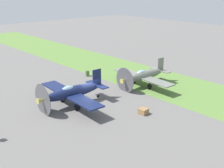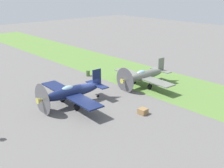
{
  "view_description": "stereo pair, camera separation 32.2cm",
  "coord_description": "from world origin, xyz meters",
  "px_view_note": "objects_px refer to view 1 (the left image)",
  "views": [
    {
      "loc": [
        -25.42,
        19.92,
        13.37
      ],
      "look_at": [
        -0.19,
        -3.3,
        1.42
      ],
      "focal_mm": 44.81,
      "sensor_mm": 36.0,
      "label": 1
    },
    {
      "loc": [
        -25.63,
        19.68,
        13.37
      ],
      "look_at": [
        -0.19,
        -3.3,
        1.42
      ],
      "focal_mm": 44.81,
      "sensor_mm": 36.0,
      "label": 2
    }
  ],
  "objects_px": {
    "fuel_drum": "(87,73)",
    "airplane_wingman": "(144,75)",
    "runway_marker_cone": "(97,72)",
    "airplane_lead": "(72,92)",
    "supply_crate": "(143,111)"
  },
  "relations": [
    {
      "from": "airplane_lead",
      "to": "runway_marker_cone",
      "type": "height_order",
      "value": "airplane_lead"
    },
    {
      "from": "fuel_drum",
      "to": "supply_crate",
      "type": "xyz_separation_m",
      "value": [
        -15.24,
        4.02,
        -0.13
      ]
    },
    {
      "from": "fuel_drum",
      "to": "runway_marker_cone",
      "type": "xyz_separation_m",
      "value": [
        0.07,
        -1.93,
        -0.23
      ]
    },
    {
      "from": "supply_crate",
      "to": "airplane_wingman",
      "type": "bearing_deg",
      "value": -48.6
    },
    {
      "from": "fuel_drum",
      "to": "airplane_wingman",
      "type": "bearing_deg",
      "value": -161.31
    },
    {
      "from": "airplane_lead",
      "to": "fuel_drum",
      "type": "height_order",
      "value": "airplane_lead"
    },
    {
      "from": "airplane_lead",
      "to": "airplane_wingman",
      "type": "height_order",
      "value": "airplane_lead"
    },
    {
      "from": "supply_crate",
      "to": "runway_marker_cone",
      "type": "bearing_deg",
      "value": -21.22
    },
    {
      "from": "fuel_drum",
      "to": "runway_marker_cone",
      "type": "distance_m",
      "value": 1.95
    },
    {
      "from": "fuel_drum",
      "to": "supply_crate",
      "type": "distance_m",
      "value": 15.76
    },
    {
      "from": "supply_crate",
      "to": "runway_marker_cone",
      "type": "distance_m",
      "value": 16.42
    },
    {
      "from": "airplane_wingman",
      "to": "runway_marker_cone",
      "type": "xyz_separation_m",
      "value": [
        9.08,
        1.12,
        -1.33
      ]
    },
    {
      "from": "airplane_wingman",
      "to": "supply_crate",
      "type": "height_order",
      "value": "airplane_wingman"
    },
    {
      "from": "airplane_wingman",
      "to": "supply_crate",
      "type": "xyz_separation_m",
      "value": [
        -6.23,
        7.06,
        -1.23
      ]
    },
    {
      "from": "airplane_wingman",
      "to": "runway_marker_cone",
      "type": "height_order",
      "value": "airplane_wingman"
    }
  ]
}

